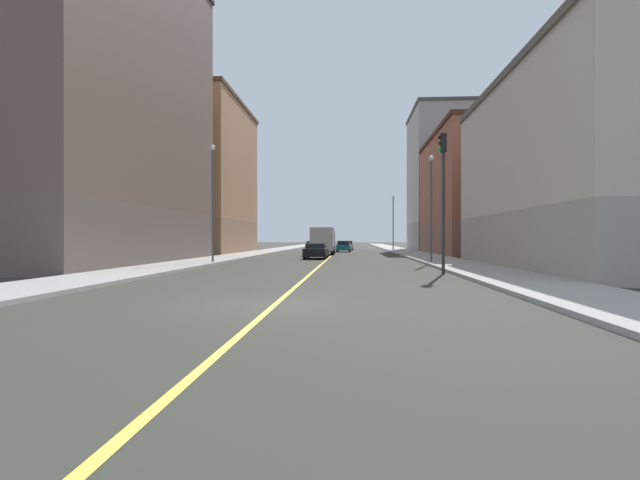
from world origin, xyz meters
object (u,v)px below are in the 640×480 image
Objects in this scene: car_teal at (344,247)px; car_silver at (347,245)px; traffic_light_left_near at (443,184)px; car_green at (322,247)px; building_right_midblock at (192,178)px; street_lamp_left_far at (393,217)px; street_lamp_left_near at (431,197)px; street_lamp_right_near at (213,192)px; car_white at (312,245)px; building_left_far at (455,181)px; building_left_near at (610,170)px; car_black at (316,251)px; building_left_mid at (490,194)px; box_truck at (323,240)px; building_right_corner at (79,92)px.

car_silver is (0.26, 9.90, -0.02)m from car_teal.
car_silver is at bearing 95.98° from traffic_light_left_near.
car_green is (-2.58, -2.61, -0.02)m from car_teal.
building_right_midblock reaches higher than car_teal.
car_teal is at bearing -156.74° from street_lamp_left_far.
street_lamp_left_near is (1.02, 10.19, 0.18)m from traffic_light_left_near.
street_lamp_right_near is at bearing -69.09° from building_right_midblock.
street_lamp_right_near reaches higher than street_lamp_left_near.
car_teal is 1.01× the size of car_silver.
traffic_light_left_near is 53.06m from car_white.
street_lamp_left_far is at bearing -49.20° from car_silver.
street_lamp_right_near is 28.54m from car_green.
street_lamp_left_far is 11.16m from car_green.
building_left_far is 45.20m from street_lamp_right_near.
building_left_near reaches higher than car_white.
building_right_midblock is at bearing 139.38° from building_left_near.
street_lamp_right_near is 41.26m from car_silver.
car_teal is (-15.37, -7.91, -9.10)m from building_left_far.
car_white is at bearing 94.99° from car_black.
street_lamp_left_far is (-8.94, 37.63, -1.06)m from building_left_near.
building_left_near is 24.53m from building_left_mid.
car_green is 8.22m from box_truck.
car_silver is at bearing 172.51° from building_left_far.
building_right_midblock reaches higher than street_lamp_left_far.
building_left_far is at bearing 30.39° from car_green.
street_lamp_left_far is (1.02, 41.99, 0.13)m from traffic_light_left_near.
box_truck is (-2.25, -20.66, 0.88)m from car_silver.
car_silver reaches higher than car_green.
building_right_midblock is 4.75× the size of car_teal.
building_left_near is 2.79× the size of street_lamp_right_near.
building_right_corner reaches higher than building_right_midblock.
car_teal is at bearing 97.85° from traffic_light_left_near.
building_right_midblock is 4.82× the size of car_white.
traffic_light_left_near is 19.65m from car_black.
building_left_mid reaches higher than traffic_light_left_near.
street_lamp_left_near is 28.19m from car_green.
building_right_midblock is 2.63× the size of street_lamp_left_near.
building_left_mid is 5.12× the size of car_silver.
street_lamp_left_near is 0.98× the size of box_truck.
car_green is (-7.99, 36.62, -3.68)m from traffic_light_left_near.
building_left_near reaches higher than car_black.
building_left_far is 1.03× the size of building_right_midblock.
street_lamp_left_near is 1.01× the size of street_lamp_left_far.
street_lamp_right_near is 2.01× the size of car_white.
street_lamp_right_near is 1.99× the size of car_silver.
car_silver is at bearing 77.19° from car_green.
street_lamp_left_near is (-8.94, -18.69, -1.81)m from building_left_mid.
car_black is at bearing -89.97° from box_truck.
building_left_mid is 2.81× the size of street_lamp_left_near.
car_teal is at bearing 60.72° from building_right_corner.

